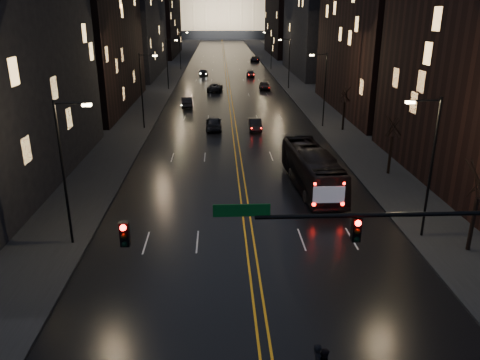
{
  "coord_description": "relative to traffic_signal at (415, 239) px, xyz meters",
  "views": [
    {
      "loc": [
        -1.79,
        -16.33,
        13.68
      ],
      "look_at": [
        -0.56,
        11.21,
        3.65
      ],
      "focal_mm": 35.0,
      "sensor_mm": 36.0,
      "label": 1
    }
  ],
  "objects": [
    {
      "name": "tree_right_near",
      "position": [
        7.09,
        8.0,
        -0.58
      ],
      "size": [
        2.4,
        2.4,
        6.65
      ],
      "color": "black",
      "rests_on": "ground"
    },
    {
      "name": "building_left_mid",
      "position": [
        -26.91,
        54.0,
        8.9
      ],
      "size": [
        12.0,
        30.0,
        28.0
      ],
      "primitive_type": "cube",
      "color": "black",
      "rests_on": "ground"
    },
    {
      "name": "streetlamp_left_near",
      "position": [
        -16.72,
        10.0,
        -0.02
      ],
      "size": [
        2.13,
        0.25,
        9.0
      ],
      "color": "black",
      "rests_on": "ground"
    },
    {
      "name": "receding_car_d",
      "position": [
        2.59,
        119.36,
        -4.36
      ],
      "size": [
        2.97,
        5.53,
        1.48
      ],
      "primitive_type": "imported",
      "rotation": [
        0.0,
        0.0,
        -0.1
      ],
      "color": "black",
      "rests_on": "ground"
    },
    {
      "name": "building_left_far",
      "position": [
        -26.91,
        92.0,
        4.9
      ],
      "size": [
        12.0,
        34.0,
        20.0
      ],
      "primitive_type": "cube",
      "color": "black",
      "rests_on": "ground"
    },
    {
      "name": "tree_right_far",
      "position": [
        7.09,
        38.0,
        -0.58
      ],
      "size": [
        2.4,
        2.4,
        6.65
      ],
      "color": "black",
      "rests_on": "ground"
    },
    {
      "name": "receding_car_b",
      "position": [
        0.6,
        68.92,
        -4.3
      ],
      "size": [
        2.02,
        4.78,
        1.61
      ],
      "primitive_type": "imported",
      "rotation": [
        0.0,
        0.0,
        -0.02
      ],
      "color": "black",
      "rests_on": "ground"
    },
    {
      "name": "receding_car_c",
      "position": [
        -0.79,
        86.94,
        -4.46
      ],
      "size": [
        2.07,
        4.51,
        1.28
      ],
      "primitive_type": "imported",
      "rotation": [
        0.0,
        0.0,
        -0.07
      ],
      "color": "black",
      "rests_on": "ground"
    },
    {
      "name": "traffic_signal",
      "position": [
        0.0,
        0.0,
        0.0
      ],
      "size": [
        17.29,
        0.45,
        7.0
      ],
      "color": "black",
      "rests_on": "ground"
    },
    {
      "name": "bus",
      "position": [
        -0.29,
        19.1,
        -3.5
      ],
      "size": [
        3.43,
        11.63,
        3.2
      ],
      "primitive_type": "imported",
      "rotation": [
        0.0,
        0.0,
        0.07
      ],
      "color": "black",
      "rests_on": "ground"
    },
    {
      "name": "oncoming_car_d",
      "position": [
        -11.11,
        89.64,
        -4.43
      ],
      "size": [
        2.34,
        4.8,
        1.35
      ],
      "primitive_type": "imported",
      "rotation": [
        0.0,
        0.0,
        3.24
      ],
      "color": "black",
      "rests_on": "ground"
    },
    {
      "name": "streetlamp_right_dist",
      "position": [
        4.91,
        100.0,
        -0.02
      ],
      "size": [
        2.13,
        0.25,
        9.0
      ],
      "color": "black",
      "rests_on": "ground"
    },
    {
      "name": "building_right_dist",
      "position": [
        15.09,
        140.0,
        5.9
      ],
      "size": [
        12.0,
        40.0,
        22.0
      ],
      "primitive_type": "cube",
      "color": "black",
      "rests_on": "ground"
    },
    {
      "name": "building_left_dist",
      "position": [
        -26.91,
        140.0,
        6.9
      ],
      "size": [
        12.0,
        40.0,
        24.0
      ],
      "primitive_type": "cube",
      "color": "black",
      "rests_on": "ground"
    },
    {
      "name": "ground",
      "position": [
        -5.91,
        0.0,
        -5.1
      ],
      "size": [
        900.0,
        900.0,
        0.0
      ],
      "primitive_type": "plane",
      "color": "black",
      "rests_on": "ground"
    },
    {
      "name": "oncoming_car_a",
      "position": [
        -8.41,
        39.48,
        -4.3
      ],
      "size": [
        1.98,
        4.75,
        1.61
      ],
      "primitive_type": "imported",
      "rotation": [
        0.0,
        0.0,
        3.16
      ],
      "color": "black",
      "rests_on": "ground"
    },
    {
      "name": "oncoming_car_c",
      "position": [
        -8.41,
        67.94,
        -4.38
      ],
      "size": [
        2.95,
        5.43,
        1.44
      ],
      "primitive_type": "imported",
      "rotation": [
        0.0,
        0.0,
        3.03
      ],
      "color": "black",
      "rests_on": "ground"
    },
    {
      "name": "oncoming_car_b",
      "position": [
        -12.55,
        53.68,
        -4.33
      ],
      "size": [
        2.04,
        4.79,
        1.54
      ],
      "primitive_type": "imported",
      "rotation": [
        0.0,
        0.0,
        3.23
      ],
      "color": "black",
      "rests_on": "ground"
    },
    {
      "name": "building_right_mid",
      "position": [
        15.09,
        92.0,
        7.9
      ],
      "size": [
        12.0,
        34.0,
        26.0
      ],
      "primitive_type": "cube",
      "color": "black",
      "rests_on": "ground"
    },
    {
      "name": "streetlamp_right_far",
      "position": [
        4.91,
        70.0,
        -0.02
      ],
      "size": [
        2.13,
        0.25,
        9.0
      ],
      "color": "black",
      "rests_on": "ground"
    },
    {
      "name": "capitol",
      "position": [
        -5.91,
        250.0,
        12.05
      ],
      "size": [
        90.0,
        50.0,
        58.5
      ],
      "color": "black",
      "rests_on": "ground"
    },
    {
      "name": "sidewalk_left",
      "position": [
        -19.91,
        130.0,
        -5.02
      ],
      "size": [
        8.0,
        320.0,
        0.16
      ],
      "primitive_type": "cube",
      "color": "black",
      "rests_on": "ground"
    },
    {
      "name": "streetlamp_left_dist",
      "position": [
        -16.72,
        100.0,
        -0.02
      ],
      "size": [
        2.13,
        0.25,
        9.0
      ],
      "color": "black",
      "rests_on": "ground"
    },
    {
      "name": "streetlamp_left_mid",
      "position": [
        -16.72,
        40.0,
        -0.02
      ],
      "size": [
        2.13,
        0.25,
        9.0
      ],
      "color": "black",
      "rests_on": "ground"
    },
    {
      "name": "center_line",
      "position": [
        -5.91,
        130.0,
        -5.08
      ],
      "size": [
        0.62,
        320.0,
        0.01
      ],
      "primitive_type": "cube",
      "color": "orange",
      "rests_on": "road"
    },
    {
      "name": "sidewalk_right",
      "position": [
        8.09,
        130.0,
        -5.02
      ],
      "size": [
        8.0,
        320.0,
        0.16
      ],
      "primitive_type": "cube",
      "color": "black",
      "rests_on": "ground"
    },
    {
      "name": "road",
      "position": [
        -5.91,
        130.0,
        -5.09
      ],
      "size": [
        20.0,
        320.0,
        0.02
      ],
      "primitive_type": "cube",
      "color": "black",
      "rests_on": "ground"
    },
    {
      "name": "streetlamp_right_mid",
      "position": [
        4.91,
        40.0,
        -0.02
      ],
      "size": [
        2.13,
        0.25,
        9.0
      ],
      "color": "black",
      "rests_on": "ground"
    },
    {
      "name": "tree_right_mid",
      "position": [
        7.09,
        22.0,
        -0.58
      ],
      "size": [
        2.4,
        2.4,
        6.65
      ],
      "color": "black",
      "rests_on": "ground"
    },
    {
      "name": "streetlamp_left_far",
      "position": [
        -16.72,
        70.0,
        -0.02
      ],
      "size": [
        2.13,
        0.25,
        9.0
      ],
      "color": "black",
      "rests_on": "ground"
    },
    {
      "name": "streetlamp_right_near",
      "position": [
        4.91,
        10.0,
        -0.02
      ],
      "size": [
        2.13,
        0.25,
        9.0
      ],
      "color": "black",
      "rests_on": "ground"
    },
    {
      "name": "receding_car_a",
      "position": [
        -3.41,
        38.85,
        -4.42
      ],
      "size": [
        1.47,
        4.17,
        1.37
      ],
      "primitive_type": "imported",
      "rotation": [
        0.0,
        0.0,
        -0.01
      ],
      "color": "black",
      "rests_on": "ground"
    }
  ]
}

